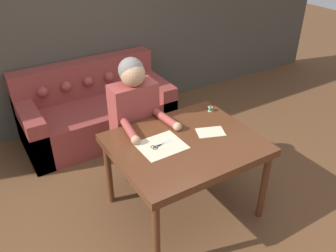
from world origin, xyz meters
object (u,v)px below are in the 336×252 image
Objects in this scene: thread_spool at (210,109)px; scissors at (159,146)px; couch at (96,111)px; person at (135,121)px; dining_table at (185,149)px.

scissors is at bearing -160.53° from thread_spool.
person reaches higher than couch.
person is (-0.16, 0.62, 0.01)m from dining_table.
scissors reaches higher than dining_table.
scissors is at bearing -91.08° from couch.
dining_table is 0.59m from thread_spool.
person is 0.57m from scissors.
dining_table is at bearing -15.12° from scissors.
person is 5.86× the size of scissors.
couch is (-0.19, 1.66, -0.37)m from dining_table.
scissors is 4.99× the size of thread_spool.
thread_spool is (0.69, -1.34, 0.47)m from couch.
person is (0.03, -1.03, 0.38)m from couch.
person reaches higher than dining_table.
scissors is (-0.03, -1.60, 0.45)m from couch.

